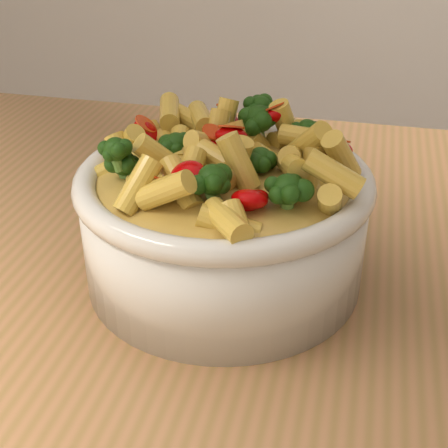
# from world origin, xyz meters

# --- Properties ---
(table) EXTENTS (1.20, 0.80, 0.90)m
(table) POSITION_xyz_m (0.00, 0.00, 0.80)
(table) COLOR #A16C45
(table) RESTS_ON ground
(serving_bowl) EXTENTS (0.23, 0.23, 0.10)m
(serving_bowl) POSITION_xyz_m (0.07, 0.02, 0.95)
(serving_bowl) COLOR silver
(serving_bowl) RESTS_ON table
(pasta_salad) EXTENTS (0.18, 0.18, 0.04)m
(pasta_salad) POSITION_xyz_m (0.07, 0.02, 1.01)
(pasta_salad) COLOR #F0B34C
(pasta_salad) RESTS_ON serving_bowl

